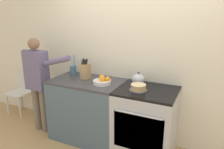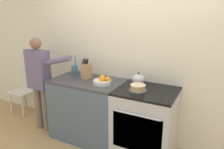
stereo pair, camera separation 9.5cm
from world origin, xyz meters
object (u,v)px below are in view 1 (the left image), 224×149
(layer_cake, at_px, (138,88))
(tea_kettle, at_px, (138,79))
(knife_block, at_px, (86,71))
(person_baker, at_px, (38,78))
(stove_range, at_px, (145,122))
(fruit_bowl, at_px, (102,81))
(dining_chair, at_px, (23,88))
(utensil_crock, at_px, (73,70))

(layer_cake, xyz_separation_m, tea_kettle, (-0.08, 0.22, 0.04))
(knife_block, bearing_deg, person_baker, -162.54)
(stove_range, bearing_deg, fruit_bowl, -176.21)
(stove_range, distance_m, dining_chair, 2.52)
(layer_cake, relative_size, person_baker, 0.16)
(stove_range, bearing_deg, knife_block, 175.57)
(stove_range, relative_size, tea_kettle, 4.26)
(layer_cake, bearing_deg, stove_range, 37.72)
(tea_kettle, bearing_deg, stove_range, -41.53)
(fruit_bowl, bearing_deg, person_baker, -173.97)
(layer_cake, xyz_separation_m, utensil_crock, (-1.15, 0.23, 0.04))
(tea_kettle, relative_size, knife_block, 0.71)
(tea_kettle, height_order, utensil_crock, utensil_crock)
(stove_range, height_order, knife_block, knife_block)
(stove_range, distance_m, tea_kettle, 0.58)
(fruit_bowl, xyz_separation_m, person_baker, (-1.07, -0.11, -0.07))
(knife_block, bearing_deg, tea_kettle, 5.54)
(stove_range, distance_m, fruit_bowl, 0.80)
(tea_kettle, distance_m, person_baker, 1.56)
(layer_cake, xyz_separation_m, dining_chair, (-2.42, 0.32, -0.49))
(knife_block, xyz_separation_m, fruit_bowl, (0.34, -0.12, -0.07))
(layer_cake, bearing_deg, fruit_bowl, 176.61)
(knife_block, height_order, utensil_crock, utensil_crock)
(fruit_bowl, relative_size, person_baker, 0.16)
(tea_kettle, bearing_deg, layer_cake, -70.89)
(stove_range, relative_size, dining_chair, 1.13)
(dining_chair, bearing_deg, knife_block, -22.32)
(layer_cake, relative_size, knife_block, 0.77)
(utensil_crock, bearing_deg, knife_block, -15.95)
(stove_range, xyz_separation_m, utensil_crock, (-1.25, 0.15, 0.54))
(tea_kettle, xyz_separation_m, dining_chair, (-2.34, 0.09, -0.53))
(utensil_crock, height_order, person_baker, person_baker)
(utensil_crock, xyz_separation_m, person_baker, (-0.45, -0.31, -0.11))
(tea_kettle, relative_size, utensil_crock, 0.65)
(dining_chair, bearing_deg, person_baker, -42.18)
(person_baker, bearing_deg, utensil_crock, 37.76)
(tea_kettle, xyz_separation_m, knife_block, (-0.79, -0.08, 0.04))
(layer_cake, relative_size, utensil_crock, 0.71)
(tea_kettle, xyz_separation_m, person_baker, (-1.52, -0.31, -0.10))
(layer_cake, xyz_separation_m, fruit_bowl, (-0.53, 0.03, 0.01))
(fruit_bowl, relative_size, dining_chair, 0.30)
(layer_cake, bearing_deg, tea_kettle, 109.11)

